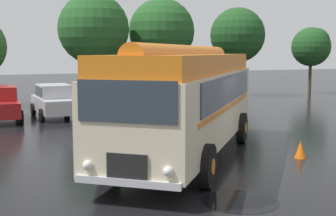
{
  "coord_description": "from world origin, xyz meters",
  "views": [
    {
      "loc": [
        -7.04,
        -12.43,
        3.28
      ],
      "look_at": [
        -0.8,
        1.98,
        1.4
      ],
      "focal_mm": 50.0,
      "sensor_mm": 36.0,
      "label": 1
    }
  ],
  "objects_px": {
    "car_mid_left": "(55,101)",
    "vintage_bus": "(187,97)",
    "car_mid_right": "(105,98)",
    "traffic_cone": "(300,149)",
    "car_far_right": "(151,96)"
  },
  "relations": [
    {
      "from": "car_mid_right",
      "to": "vintage_bus",
      "type": "bearing_deg",
      "value": -92.89
    },
    {
      "from": "vintage_bus",
      "to": "car_mid_left",
      "type": "bearing_deg",
      "value": 101.34
    },
    {
      "from": "car_far_right",
      "to": "car_mid_left",
      "type": "bearing_deg",
      "value": -175.06
    },
    {
      "from": "vintage_bus",
      "to": "car_mid_right",
      "type": "xyz_separation_m",
      "value": [
        0.57,
        11.24,
        -1.05
      ]
    },
    {
      "from": "car_mid_right",
      "to": "traffic_cone",
      "type": "xyz_separation_m",
      "value": [
        2.65,
        -12.69,
        -0.57
      ]
    },
    {
      "from": "car_mid_left",
      "to": "car_far_right",
      "type": "distance_m",
      "value": 5.4
    },
    {
      "from": "car_mid_right",
      "to": "car_far_right",
      "type": "relative_size",
      "value": 0.98
    },
    {
      "from": "car_mid_left",
      "to": "car_mid_right",
      "type": "bearing_deg",
      "value": 7.98
    },
    {
      "from": "vintage_bus",
      "to": "car_far_right",
      "type": "xyz_separation_m",
      "value": [
        3.21,
        11.32,
        -1.05
      ]
    },
    {
      "from": "car_far_right",
      "to": "traffic_cone",
      "type": "relative_size",
      "value": 7.89
    },
    {
      "from": "traffic_cone",
      "to": "car_far_right",
      "type": "bearing_deg",
      "value": 90.04
    },
    {
      "from": "vintage_bus",
      "to": "car_mid_left",
      "type": "height_order",
      "value": "vintage_bus"
    },
    {
      "from": "car_mid_left",
      "to": "vintage_bus",
      "type": "bearing_deg",
      "value": -78.66
    },
    {
      "from": "car_mid_left",
      "to": "car_mid_right",
      "type": "relative_size",
      "value": 1.0
    },
    {
      "from": "traffic_cone",
      "to": "car_mid_right",
      "type": "bearing_deg",
      "value": 101.78
    }
  ]
}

